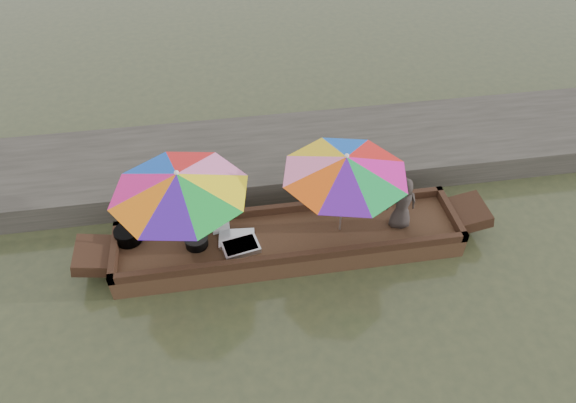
{
  "coord_description": "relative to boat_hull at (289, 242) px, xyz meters",
  "views": [
    {
      "loc": [
        -0.91,
        -5.64,
        6.42
      ],
      "look_at": [
        0.0,
        0.1,
        1.0
      ],
      "focal_mm": 32.0,
      "sensor_mm": 36.0,
      "label": 1
    }
  ],
  "objects": [
    {
      "name": "supply_bag",
      "position": [
        -1.09,
        0.32,
        0.3
      ],
      "size": [
        0.31,
        0.26,
        0.26
      ],
      "primitive_type": "cube",
      "rotation": [
        0.0,
        0.0,
        0.14
      ],
      "color": "silver",
      "rests_on": "boat_hull"
    },
    {
      "name": "charcoal_grill",
      "position": [
        -1.48,
        0.01,
        0.26
      ],
      "size": [
        0.36,
        0.36,
        0.17
      ],
      "primitive_type": "cylinder",
      "color": "black",
      "rests_on": "boat_hull"
    },
    {
      "name": "vendor",
      "position": [
        1.82,
        -0.05,
        0.66
      ],
      "size": [
        0.49,
        0.34,
        0.97
      ],
      "primitive_type": "imported",
      "rotation": [
        0.0,
        0.0,
        3.08
      ],
      "color": "#2C2522",
      "rests_on": "boat_hull"
    },
    {
      "name": "tray_scallop",
      "position": [
        -0.85,
        0.02,
        0.21
      ],
      "size": [
        0.6,
        0.44,
        0.06
      ],
      "primitive_type": "cube",
      "rotation": [
        0.0,
        0.0,
        -0.08
      ],
      "color": "silver",
      "rests_on": "boat_hull"
    },
    {
      "name": "tray_crayfish",
      "position": [
        -0.8,
        -0.18,
        0.22
      ],
      "size": [
        0.64,
        0.5,
        0.09
      ],
      "primitive_type": "cube",
      "rotation": [
        0.0,
        0.0,
        0.2
      ],
      "color": "silver",
      "rests_on": "boat_hull"
    },
    {
      "name": "umbrella_bow",
      "position": [
        -1.58,
        0.0,
        0.95
      ],
      "size": [
        2.43,
        2.43,
        1.55
      ],
      "primitive_type": null,
      "rotation": [
        0.0,
        0.0,
        0.22
      ],
      "color": "pink",
      "rests_on": "boat_hull"
    },
    {
      "name": "water",
      "position": [
        0.0,
        0.0,
        -0.17
      ],
      "size": [
        80.0,
        80.0,
        0.0
      ],
      "primitive_type": "plane",
      "color": "#323723",
      "rests_on": "ground"
    },
    {
      "name": "boat_hull",
      "position": [
        0.0,
        0.0,
        0.0
      ],
      "size": [
        5.6,
        1.2,
        0.35
      ],
      "primitive_type": "cube",
      "color": "#301E13",
      "rests_on": "water"
    },
    {
      "name": "dock",
      "position": [
        0.0,
        2.2,
        0.08
      ],
      "size": [
        22.0,
        2.2,
        0.5
      ],
      "primitive_type": "cube",
      "color": "#2D2B26",
      "rests_on": "ground"
    },
    {
      "name": "umbrella_stern",
      "position": [
        0.84,
        0.0,
        0.95
      ],
      "size": [
        2.22,
        2.22,
        1.55
      ],
      "primitive_type": null,
      "rotation": [
        0.0,
        0.0,
        0.15
      ],
      "color": "red",
      "rests_on": "boat_hull"
    },
    {
      "name": "cooking_pot",
      "position": [
        -2.55,
        0.29,
        0.29
      ],
      "size": [
        0.42,
        0.42,
        0.22
      ],
      "primitive_type": "cylinder",
      "color": "black",
      "rests_on": "boat_hull"
    }
  ]
}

